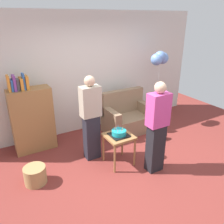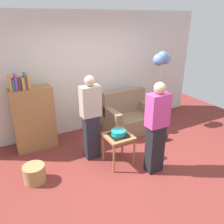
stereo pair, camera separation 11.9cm
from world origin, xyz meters
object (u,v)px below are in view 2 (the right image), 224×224
object	(u,v)px
handbag	(163,136)
birthday_cake	(119,133)
couch	(128,117)
bookshelf	(33,118)
side_table	(118,140)
person_blowing_candles	(91,118)
person_holding_cake	(156,128)
wicker_basket	(35,174)
balloon_bunch	(162,58)

from	to	relation	value
handbag	birthday_cake	bearing A→B (deg)	-168.36
couch	birthday_cake	bearing A→B (deg)	-129.46
bookshelf	birthday_cake	distance (m)	1.79
side_table	handbag	bearing A→B (deg)	11.64
person_blowing_candles	person_holding_cake	bearing A→B (deg)	-71.02
bookshelf	wicker_basket	distance (m)	1.24
person_blowing_candles	balloon_bunch	xyz separation A→B (m)	(2.06, 0.58, 0.84)
bookshelf	person_holding_cake	world-z (taller)	person_holding_cake
bookshelf	couch	bearing A→B (deg)	-6.61
couch	wicker_basket	xyz separation A→B (m)	(-2.35, -0.85, -0.19)
person_holding_cake	side_table	bearing A→B (deg)	-30.08
person_holding_cake	balloon_bunch	size ratio (longest dim) A/B	0.89
couch	balloon_bunch	world-z (taller)	balloon_bunch
birthday_cake	handbag	distance (m)	1.43
handbag	balloon_bunch	world-z (taller)	balloon_bunch
bookshelf	balloon_bunch	xyz separation A→B (m)	(2.95, -0.29, 0.99)
person_blowing_candles	person_holding_cake	xyz separation A→B (m)	(0.79, -0.91, 0.00)
bookshelf	side_table	xyz separation A→B (m)	(1.23, -1.30, -0.19)
handbag	bookshelf	bearing A→B (deg)	157.86
couch	person_blowing_candles	distance (m)	1.45
birthday_cake	handbag	world-z (taller)	birthday_cake
side_table	balloon_bunch	distance (m)	2.32
couch	side_table	xyz separation A→B (m)	(-0.87, -1.06, 0.16)
handbag	side_table	bearing A→B (deg)	-168.36
side_table	birthday_cake	distance (m)	0.14
birthday_cake	balloon_bunch	bearing A→B (deg)	30.50
person_holding_cake	bookshelf	bearing A→B (deg)	-29.84
wicker_basket	birthday_cake	bearing A→B (deg)	-7.84
birthday_cake	balloon_bunch	world-z (taller)	balloon_bunch
bookshelf	side_table	world-z (taller)	bookshelf
balloon_bunch	handbag	bearing A→B (deg)	-119.22
couch	bookshelf	bearing A→B (deg)	173.39
bookshelf	person_holding_cake	bearing A→B (deg)	-46.62
side_table	person_blowing_candles	distance (m)	0.64
birthday_cake	wicker_basket	bearing A→B (deg)	172.16
person_holding_cake	wicker_basket	size ratio (longest dim) A/B	4.53
wicker_basket	person_blowing_candles	bearing A→B (deg)	11.09
bookshelf	handbag	xyz separation A→B (m)	(2.54, -1.03, -0.58)
wicker_basket	handbag	distance (m)	2.79
birthday_cake	person_blowing_candles	xyz separation A→B (m)	(-0.34, 0.43, 0.20)
wicker_basket	balloon_bunch	distance (m)	3.64
bookshelf	handbag	bearing A→B (deg)	-22.14
person_blowing_candles	handbag	size ratio (longest dim) A/B	5.82
person_blowing_candles	person_holding_cake	distance (m)	1.21
couch	person_holding_cake	xyz separation A→B (m)	(-0.42, -1.54, 0.49)
person_blowing_candles	balloon_bunch	bearing A→B (deg)	-6.37
birthday_cake	person_blowing_candles	size ratio (longest dim) A/B	0.20
person_holding_cake	couch	bearing A→B (deg)	-88.49
person_holding_cake	wicker_basket	world-z (taller)	person_holding_cake
person_blowing_candles	wicker_basket	size ratio (longest dim) A/B	4.53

